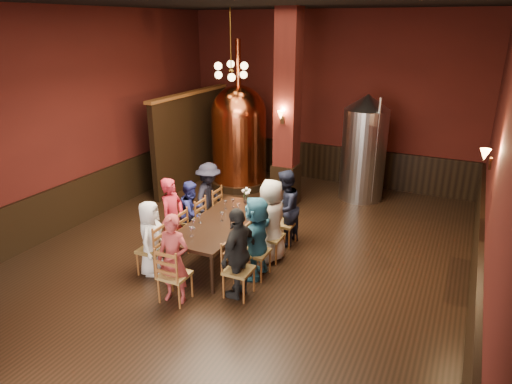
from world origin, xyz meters
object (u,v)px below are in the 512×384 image
at_px(steel_vessel, 364,148).
at_px(rose_vase, 246,193).
at_px(person_1, 172,218).
at_px(person_0, 151,238).
at_px(person_2, 192,212).
at_px(dining_table, 222,224).
at_px(copper_kettle, 239,135).

bearing_deg(steel_vessel, rose_vase, -116.14).
bearing_deg(rose_vase, person_1, -121.99).
relative_size(person_0, steel_vessel, 0.52).
height_order(steel_vessel, rose_vase, steel_vessel).
height_order(person_2, rose_vase, person_2).
bearing_deg(person_0, dining_table, -57.92).
bearing_deg(copper_kettle, steel_vessel, 8.12).
xyz_separation_m(person_0, person_2, (-0.02, 1.33, -0.03)).
bearing_deg(person_0, person_2, -17.55).
bearing_deg(dining_table, person_0, -130.36).
bearing_deg(person_2, dining_table, -114.78).
height_order(dining_table, person_1, person_1).
relative_size(person_1, person_2, 1.20).
height_order(person_1, person_2, person_1).
height_order(person_2, steel_vessel, steel_vessel).
relative_size(person_1, copper_kettle, 0.41).
height_order(dining_table, copper_kettle, copper_kettle).
height_order(person_0, copper_kettle, copper_kettle).
xyz_separation_m(person_0, steel_vessel, (2.42, 5.26, 0.62)).
bearing_deg(person_1, person_0, -179.68).
relative_size(copper_kettle, rose_vase, 11.91).
bearing_deg(steel_vessel, person_2, -121.88).
height_order(dining_table, rose_vase, rose_vase).
bearing_deg(steel_vessel, copper_kettle, -171.88).
relative_size(dining_table, person_0, 1.79).
distance_m(person_1, person_2, 0.67).
distance_m(person_0, person_1, 0.68).
relative_size(dining_table, person_1, 1.55).
xyz_separation_m(person_0, rose_vase, (0.83, 2.02, 0.28)).
bearing_deg(person_2, person_1, 176.44).
xyz_separation_m(dining_table, person_1, (-0.84, -0.35, 0.09)).
bearing_deg(dining_table, copper_kettle, 112.03).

